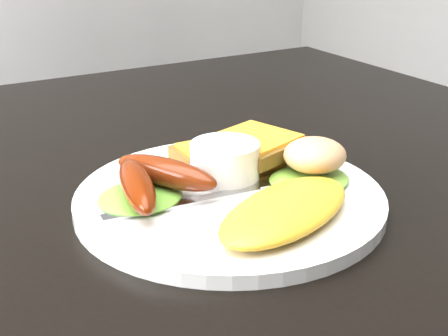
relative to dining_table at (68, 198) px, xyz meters
name	(u,v)px	position (x,y,z in m)	size (l,w,h in m)	color
dining_table	(68,198)	(0.00, 0.00, 0.00)	(1.20, 0.80, 0.04)	black
plate	(230,198)	(0.11, -0.13, 0.03)	(0.28, 0.28, 0.01)	white
lettuce_left	(140,197)	(0.03, -0.11, 0.04)	(0.08, 0.07, 0.01)	#57A033
lettuce_right	(309,179)	(0.18, -0.15, 0.04)	(0.08, 0.07, 0.01)	#74A33D
omelette	(286,210)	(0.12, -0.20, 0.04)	(0.15, 0.07, 0.02)	yellow
sausage_a	(137,185)	(0.03, -0.12, 0.05)	(0.03, 0.11, 0.03)	#6A1600
sausage_b	(166,172)	(0.06, -0.10, 0.05)	(0.03, 0.11, 0.03)	maroon
ramekin	(225,162)	(0.12, -0.10, 0.05)	(0.06, 0.06, 0.04)	white
toast_a	(226,159)	(0.14, -0.07, 0.04)	(0.09, 0.09, 0.01)	brown
toast_b	(255,145)	(0.17, -0.08, 0.05)	(0.08, 0.08, 0.01)	brown
potato_salad	(315,155)	(0.19, -0.14, 0.06)	(0.06, 0.05, 0.03)	beige
fork	(184,203)	(0.06, -0.13, 0.03)	(0.14, 0.01, 0.00)	#ADAFB7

